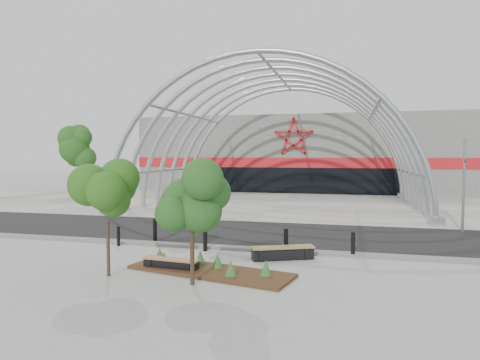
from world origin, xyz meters
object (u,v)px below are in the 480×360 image
at_px(bench_0, 171,265).
at_px(street_tree_0, 107,199).
at_px(signal_pole, 464,184).
at_px(street_tree_1, 192,192).
at_px(bench_1, 283,253).
at_px(bollard_2, 205,238).

bearing_deg(bench_0, street_tree_0, -147.03).
xyz_separation_m(signal_pole, street_tree_1, (-10.06, -11.43, 0.33)).
bearing_deg(bench_1, bench_0, -144.52).
height_order(street_tree_0, bench_0, street_tree_0).
bearing_deg(signal_pole, street_tree_0, -139.10).
relative_size(signal_pole, bench_0, 2.35).
relative_size(street_tree_0, bench_0, 1.71).
xyz_separation_m(street_tree_1, bench_1, (2.16, 3.70, -2.54)).
bearing_deg(street_tree_0, bollard_2, 66.19).
height_order(bench_1, bollard_2, bollard_2).
height_order(signal_pole, street_tree_0, signal_pole).
height_order(bench_0, bollard_2, bollard_2).
relative_size(signal_pole, bench_1, 1.99).
bearing_deg(bench_0, bollard_2, 87.12).
xyz_separation_m(street_tree_1, bench_0, (-1.23, 1.28, -2.58)).
xyz_separation_m(signal_pole, bench_0, (-11.29, -10.15, -2.25)).
relative_size(street_tree_1, bench_1, 1.64).
distance_m(bench_1, bollard_2, 3.31).
distance_m(street_tree_1, bench_1, 4.98).
distance_m(street_tree_0, street_tree_1, 2.94).
relative_size(signal_pole, street_tree_1, 1.21).
relative_size(street_tree_1, bollard_2, 3.64).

